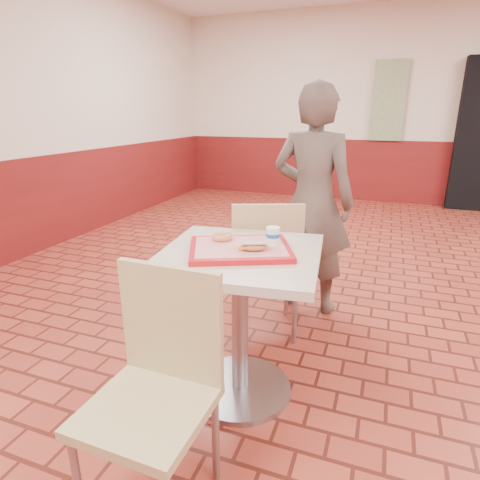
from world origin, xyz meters
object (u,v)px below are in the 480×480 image
(serving_tray, at_px, (240,249))
(chair_main_front, at_px, (157,379))
(long_john_donut, at_px, (253,247))
(paper_cup, at_px, (273,236))
(chair_main_back, at_px, (265,263))
(ring_donut, at_px, (222,237))
(customer, at_px, (312,202))
(main_table, at_px, (240,301))

(serving_tray, bearing_deg, chair_main_front, -97.45)
(chair_main_front, xyz_separation_m, long_john_donut, (0.17, 0.61, 0.34))
(serving_tray, distance_m, paper_cup, 0.17)
(chair_main_front, distance_m, long_john_donut, 0.72)
(chair_main_back, bearing_deg, ring_donut, 60.48)
(customer, height_order, serving_tray, customer)
(chair_main_back, distance_m, paper_cup, 0.66)
(serving_tray, xyz_separation_m, paper_cup, (0.14, 0.08, 0.06))
(chair_main_front, bearing_deg, paper_cup, 74.13)
(chair_main_back, bearing_deg, main_table, 72.51)
(chair_main_front, height_order, long_john_donut, chair_main_front)
(customer, distance_m, ring_donut, 1.11)
(chair_main_front, relative_size, paper_cup, 10.70)
(serving_tray, bearing_deg, paper_cup, 29.69)
(chair_main_front, relative_size, long_john_donut, 6.25)
(chair_main_back, distance_m, serving_tray, 0.67)
(long_john_donut, bearing_deg, customer, 86.96)
(customer, xyz_separation_m, serving_tray, (-0.14, -1.13, -0.01))
(serving_tray, bearing_deg, ring_donut, 153.14)
(chair_main_back, height_order, ring_donut, chair_main_back)
(chair_main_back, relative_size, paper_cup, 10.87)
(main_table, distance_m, long_john_donut, 0.33)
(customer, distance_m, paper_cup, 1.05)
(customer, height_order, ring_donut, customer)
(chair_main_back, xyz_separation_m, customer, (0.19, 0.53, 0.30))
(chair_main_front, height_order, customer, customer)
(chair_main_front, bearing_deg, ring_donut, 93.89)
(chair_main_back, distance_m, customer, 0.64)
(main_table, xyz_separation_m, long_john_donut, (0.08, -0.04, 0.31))
(paper_cup, bearing_deg, chair_main_front, -107.15)
(ring_donut, relative_size, paper_cup, 1.21)
(customer, relative_size, ring_donut, 15.79)
(chair_main_front, height_order, paper_cup, same)
(main_table, bearing_deg, long_john_donut, -27.04)
(chair_main_back, height_order, customer, customer)
(long_john_donut, bearing_deg, serving_tray, 152.96)
(main_table, height_order, customer, customer)
(chair_main_front, relative_size, serving_tray, 1.92)
(chair_main_front, xyz_separation_m, customer, (0.23, 1.79, 0.31))
(main_table, height_order, ring_donut, ring_donut)
(main_table, distance_m, serving_tray, 0.28)
(long_john_donut, height_order, paper_cup, paper_cup)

